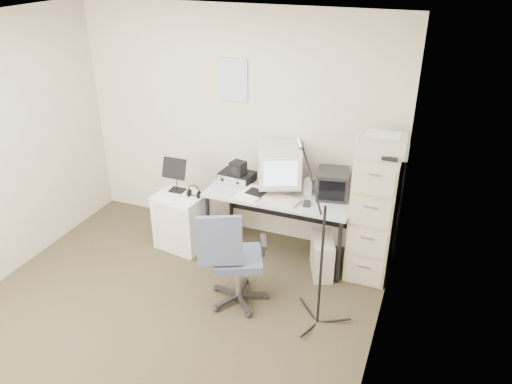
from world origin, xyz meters
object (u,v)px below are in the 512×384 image
(office_chair, at_px, (238,257))
(side_cart, at_px, (182,221))
(filing_cabinet, at_px, (374,214))
(desk, at_px, (280,223))

(office_chair, bearing_deg, side_cart, 120.58)
(filing_cabinet, bearing_deg, desk, -178.19)
(desk, relative_size, side_cart, 2.39)
(side_cart, bearing_deg, filing_cabinet, 17.23)
(filing_cabinet, distance_m, desk, 0.99)
(desk, bearing_deg, office_chair, -95.99)
(office_chair, distance_m, side_cart, 1.16)
(filing_cabinet, relative_size, desk, 0.87)
(desk, distance_m, office_chair, 0.93)
(desk, bearing_deg, side_cart, -165.85)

